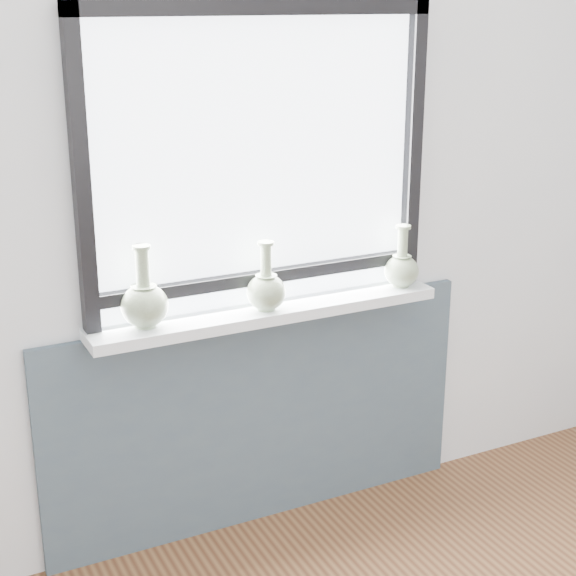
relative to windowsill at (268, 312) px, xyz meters
name	(u,v)px	position (x,y,z in m)	size (l,w,h in m)	color
back_wall	(255,192)	(0.00, 0.10, 0.42)	(3.60, 0.02, 2.60)	silver
apron_panel	(261,417)	(0.00, 0.07, -0.45)	(1.70, 0.03, 0.86)	#41515B
windowsill	(268,312)	(0.00, 0.00, 0.00)	(1.32, 0.18, 0.04)	white
window	(259,154)	(0.00, 0.06, 0.56)	(1.30, 0.06, 1.05)	black
vase_a	(144,302)	(-0.45, 0.01, 0.11)	(0.16, 0.16, 0.28)	gray
vase_b	(266,289)	(-0.02, -0.02, 0.10)	(0.14, 0.14, 0.25)	gray
vase_c	(402,268)	(0.56, -0.01, 0.09)	(0.13, 0.13, 0.24)	gray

